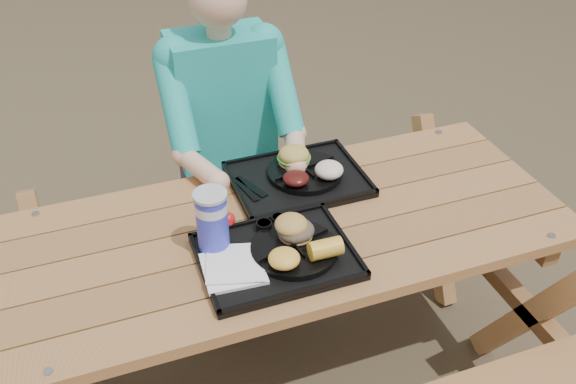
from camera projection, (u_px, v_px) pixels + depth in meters
name	position (u px, v px, depth m)	size (l,w,h in m)	color
ground	(288.00, 376.00, 2.48)	(60.00, 60.00, 0.00)	#999999
picnic_table	(288.00, 308.00, 2.26)	(1.80, 1.49, 0.75)	#999999
tray_near	(276.00, 257.00, 1.90)	(0.45, 0.35, 0.02)	black
tray_far	(298.00, 180.00, 2.22)	(0.45, 0.35, 0.02)	black
plate_near	(294.00, 249.00, 1.90)	(0.26, 0.26, 0.02)	black
plate_far	(305.00, 172.00, 2.22)	(0.26, 0.26, 0.02)	black
napkin_stack	(233.00, 268.00, 1.83)	(0.17, 0.17, 0.02)	white
soda_cup	(212.00, 223.00, 1.86)	(0.09, 0.09, 0.19)	#1B26CF
condiment_bbq	(264.00, 226.00, 1.98)	(0.05, 0.05, 0.03)	black
condiment_mustard	(279.00, 220.00, 2.00)	(0.05, 0.05, 0.03)	yellow
sandwich	(296.00, 222.00, 1.90)	(0.11, 0.11, 0.11)	gold
mac_cheese	(284.00, 258.00, 1.81)	(0.09, 0.09, 0.05)	yellow
corn_cob	(326.00, 248.00, 1.84)	(0.10, 0.10, 0.06)	yellow
cutlery_far	(251.00, 187.00, 2.17)	(0.03, 0.15, 0.01)	black
burger	(294.00, 151.00, 2.22)	(0.11, 0.11, 0.10)	gold
baked_beans	(296.00, 178.00, 2.14)	(0.09, 0.09, 0.04)	#49110E
potato_salad	(329.00, 170.00, 2.17)	(0.10, 0.10, 0.05)	white
diner	(227.00, 151.00, 2.60)	(0.48, 0.84, 1.28)	#1BA5C0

